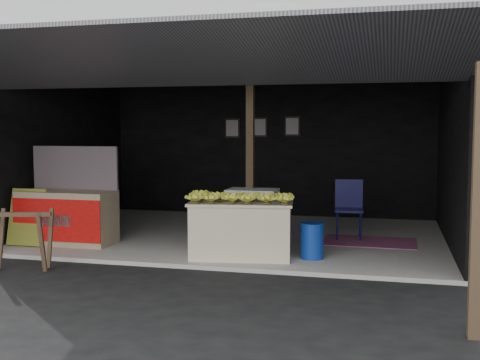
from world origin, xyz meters
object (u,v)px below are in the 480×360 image
(banana_table, at_px, (242,229))
(white_crate, at_px, (252,216))
(neighbor_stall, at_px, (68,214))
(sawhorse, at_px, (21,234))
(water_barrel, at_px, (312,242))
(plastic_chair, at_px, (349,204))

(banana_table, relative_size, white_crate, 1.80)
(neighbor_stall, bearing_deg, sawhorse, -80.92)
(sawhorse, bearing_deg, water_barrel, 5.40)
(banana_table, height_order, water_barrel, banana_table)
(banana_table, height_order, neighbor_stall, neighbor_stall)
(white_crate, distance_m, plastic_chair, 1.73)
(white_crate, height_order, neighbor_stall, neighbor_stall)
(banana_table, bearing_deg, neighbor_stall, 166.18)
(sawhorse, relative_size, water_barrel, 1.82)
(banana_table, height_order, plastic_chair, plastic_chair)
(banana_table, height_order, white_crate, white_crate)
(water_barrel, bearing_deg, plastic_chair, 77.63)
(banana_table, bearing_deg, plastic_chair, 45.53)
(water_barrel, bearing_deg, banana_table, -172.89)
(white_crate, distance_m, water_barrel, 1.39)
(neighbor_stall, bearing_deg, banana_table, -5.52)
(neighbor_stall, height_order, sawhorse, neighbor_stall)
(white_crate, height_order, water_barrel, white_crate)
(banana_table, xyz_separation_m, neighbor_stall, (-2.96, 0.29, 0.06))
(sawhorse, bearing_deg, plastic_chair, 22.13)
(neighbor_stall, xyz_separation_m, plastic_chair, (4.35, 1.61, 0.11))
(white_crate, relative_size, water_barrel, 1.83)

